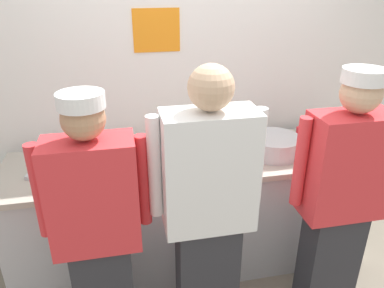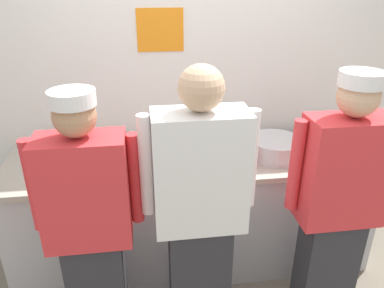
% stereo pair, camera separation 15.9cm
% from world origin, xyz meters
% --- Properties ---
extents(wall_back, '(4.17, 0.11, 2.76)m').
position_xyz_m(wall_back, '(-0.00, 0.87, 1.38)').
color(wall_back, white).
rests_on(wall_back, ground).
extents(prep_counter, '(2.66, 0.72, 0.91)m').
position_xyz_m(prep_counter, '(0.00, 0.38, 0.45)').
color(prep_counter, '#B2B2B7').
rests_on(prep_counter, ground).
extents(chef_near_left, '(0.59, 0.24, 1.62)m').
position_xyz_m(chef_near_left, '(-0.66, -0.26, 0.86)').
color(chef_near_left, '#2D2D33').
rests_on(chef_near_left, ground).
extents(chef_center, '(0.63, 0.24, 1.73)m').
position_xyz_m(chef_center, '(-0.06, -0.29, 0.92)').
color(chef_center, '#2D2D33').
rests_on(chef_center, ground).
extents(chef_far_right, '(0.60, 0.24, 1.67)m').
position_xyz_m(chef_far_right, '(0.74, -0.29, 0.89)').
color(chef_far_right, '#2D2D33').
rests_on(chef_far_right, ground).
extents(plate_stack_front, '(0.23, 0.23, 0.05)m').
position_xyz_m(plate_stack_front, '(-0.51, 0.32, 0.93)').
color(plate_stack_front, white).
rests_on(plate_stack_front, prep_counter).
extents(plate_stack_rear, '(0.23, 0.23, 0.06)m').
position_xyz_m(plate_stack_rear, '(0.04, 0.30, 0.94)').
color(plate_stack_rear, white).
rests_on(plate_stack_rear, prep_counter).
extents(mixing_bowl_steel, '(0.38, 0.38, 0.14)m').
position_xyz_m(mixing_bowl_steel, '(0.57, 0.33, 0.97)').
color(mixing_bowl_steel, '#B7BABF').
rests_on(mixing_bowl_steel, prep_counter).
extents(sheet_tray, '(0.51, 0.38, 0.02)m').
position_xyz_m(sheet_tray, '(-0.87, 0.39, 0.92)').
color(sheet_tray, '#B7BABF').
rests_on(sheet_tray, prep_counter).
extents(squeeze_bottle_primary, '(0.06, 0.06, 0.18)m').
position_xyz_m(squeeze_bottle_primary, '(0.83, 0.43, 0.99)').
color(squeeze_bottle_primary, red).
rests_on(squeeze_bottle_primary, prep_counter).
extents(squeeze_bottle_secondary, '(0.06, 0.06, 0.19)m').
position_xyz_m(squeeze_bottle_secondary, '(0.35, 0.22, 1.00)').
color(squeeze_bottle_secondary, red).
rests_on(squeeze_bottle_secondary, prep_counter).
extents(squeeze_bottle_spare, '(0.06, 0.06, 0.20)m').
position_xyz_m(squeeze_bottle_spare, '(0.09, 0.50, 1.00)').
color(squeeze_bottle_spare, '#56A333').
rests_on(squeeze_bottle_spare, prep_counter).
extents(ramekin_orange_sauce, '(0.09, 0.09, 0.05)m').
position_xyz_m(ramekin_orange_sauce, '(-0.36, 0.45, 0.93)').
color(ramekin_orange_sauce, white).
rests_on(ramekin_orange_sauce, prep_counter).
extents(ramekin_yellow_sauce, '(0.08, 0.08, 0.05)m').
position_xyz_m(ramekin_yellow_sauce, '(0.25, 0.54, 0.93)').
color(ramekin_yellow_sauce, white).
rests_on(ramekin_yellow_sauce, prep_counter).
extents(deli_cup, '(0.09, 0.09, 0.10)m').
position_xyz_m(deli_cup, '(0.94, 0.29, 0.96)').
color(deli_cup, white).
rests_on(deli_cup, prep_counter).
extents(chefs_knife, '(0.27, 0.03, 0.02)m').
position_xyz_m(chefs_knife, '(0.96, 0.51, 0.91)').
color(chefs_knife, '#B7BABF').
rests_on(chefs_knife, prep_counter).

